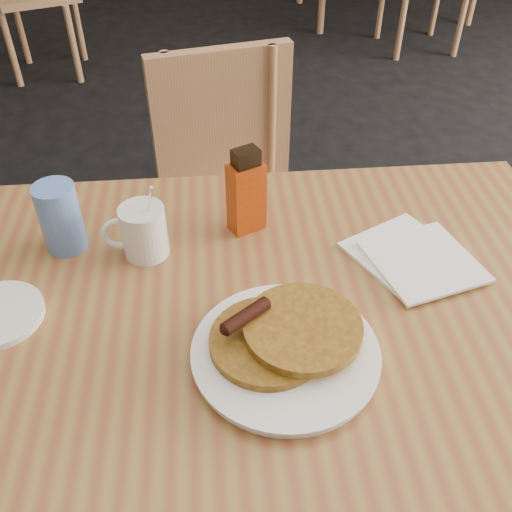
{
  "coord_description": "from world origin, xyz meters",
  "views": [
    {
      "loc": [
        -0.15,
        -0.66,
        1.4
      ],
      "look_at": [
        -0.04,
        0.03,
        0.79
      ],
      "focal_mm": 40.0,
      "sensor_mm": 36.0,
      "label": 1
    }
  ],
  "objects": [
    {
      "name": "coffee_mug",
      "position": [
        -0.22,
        0.12,
        0.8
      ],
      "size": [
        0.11,
        0.08,
        0.15
      ],
      "rotation": [
        0.0,
        0.0,
        0.1
      ],
      "color": "white",
      "rests_on": "main_table"
    },
    {
      "name": "blue_tumbler",
      "position": [
        -0.36,
        0.16,
        0.81
      ],
      "size": [
        0.09,
        0.09,
        0.12
      ],
      "primitive_type": "cylinder",
      "rotation": [
        0.0,
        0.0,
        0.3
      ],
      "color": "#5A82D3",
      "rests_on": "main_table"
    },
    {
      "name": "napkin_stack",
      "position": [
        0.23,
        0.03,
        0.76
      ],
      "size": [
        0.23,
        0.24,
        0.01
      ],
      "rotation": [
        0.0,
        0.0,
        0.41
      ],
      "color": "white",
      "rests_on": "main_table"
    },
    {
      "name": "floor",
      "position": [
        0.0,
        0.0,
        0.0
      ],
      "size": [
        10.0,
        10.0,
        0.0
      ],
      "primitive_type": "plane",
      "color": "black",
      "rests_on": "ground"
    },
    {
      "name": "pancake_plate",
      "position": [
        -0.03,
        -0.14,
        0.77
      ],
      "size": [
        0.27,
        0.27,
        0.07
      ],
      "rotation": [
        0.0,
        0.0,
        0.15
      ],
      "color": "white",
      "rests_on": "main_table"
    },
    {
      "name": "main_table",
      "position": [
        -0.05,
        -0.04,
        0.71
      ],
      "size": [
        1.24,
        0.88,
        0.75
      ],
      "rotation": [
        0.0,
        0.0,
        -0.07
      ],
      "color": "olive",
      "rests_on": "floor"
    },
    {
      "name": "chair_main_far",
      "position": [
        -0.02,
        0.67,
        0.51
      ],
      "size": [
        0.44,
        0.45,
        0.86
      ],
      "rotation": [
        0.0,
        0.0,
        0.15
      ],
      "color": "#B07953",
      "rests_on": "floor"
    },
    {
      "name": "syrup_bottle",
      "position": [
        -0.04,
        0.16,
        0.83
      ],
      "size": [
        0.07,
        0.06,
        0.16
      ],
      "rotation": [
        0.0,
        0.0,
        0.38
      ],
      "color": "maroon",
      "rests_on": "main_table"
    }
  ]
}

